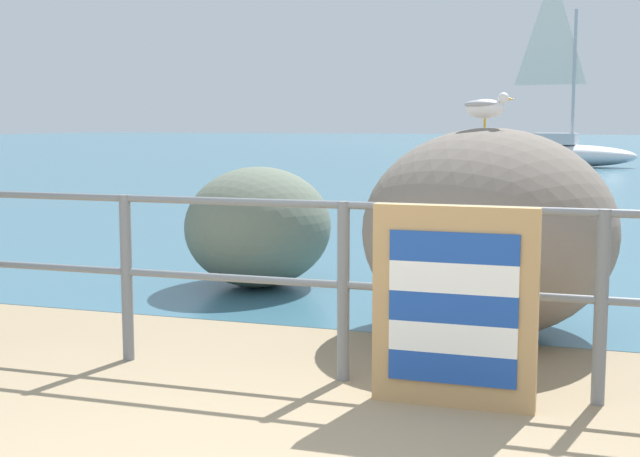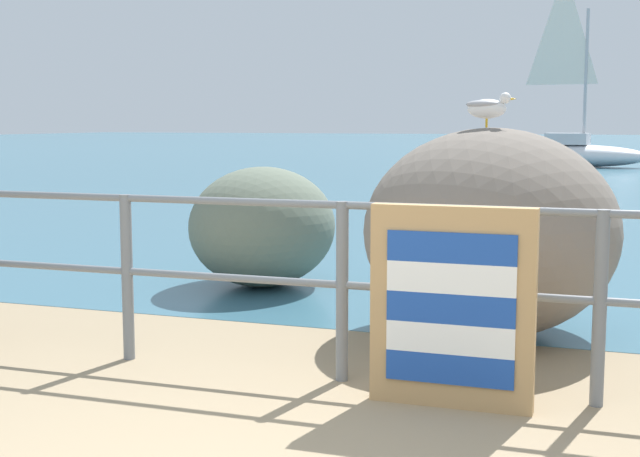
# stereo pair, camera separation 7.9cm
# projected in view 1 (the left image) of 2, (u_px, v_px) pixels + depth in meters

# --- Properties ---
(ground_plane) EXTENTS (120.00, 120.00, 0.10)m
(ground_plane) POSITION_uv_depth(u_px,v_px,m) (549.00, 181.00, 22.07)
(ground_plane) COLOR #937F60
(sea_surface) EXTENTS (120.00, 90.00, 0.01)m
(sea_surface) POSITION_uv_depth(u_px,v_px,m) (581.00, 147.00, 48.50)
(sea_surface) COLOR #38667A
(sea_surface) RESTS_ON ground_plane
(promenade_railing) EXTENTS (8.35, 0.07, 1.02)m
(promenade_railing) POSITION_uv_depth(u_px,v_px,m) (343.00, 270.00, 4.90)
(promenade_railing) COLOR slate
(promenade_railing) RESTS_ON ground_plane
(folded_deckchair_stack) EXTENTS (0.84, 0.10, 1.04)m
(folded_deckchair_stack) POSITION_uv_depth(u_px,v_px,m) (454.00, 307.00, 4.47)
(folded_deckchair_stack) COLOR tan
(folded_deckchair_stack) RESTS_ON ground_plane
(breakwater_boulder_main) EXTENTS (1.73, 1.78, 1.42)m
(breakwater_boulder_main) POSITION_uv_depth(u_px,v_px,m) (488.00, 232.00, 5.99)
(breakwater_boulder_main) COLOR slate
(breakwater_boulder_main) RESTS_ON ground
(breakwater_boulder_left) EXTENTS (1.27, 1.44, 1.06)m
(breakwater_boulder_left) POSITION_uv_depth(u_px,v_px,m) (258.00, 227.00, 7.76)
(breakwater_boulder_left) COLOR slate
(breakwater_boulder_left) RESTS_ON ground
(seagull) EXTENTS (0.34, 0.12, 0.23)m
(seagull) POSITION_uv_depth(u_px,v_px,m) (486.00, 107.00, 5.88)
(seagull) COLOR gold
(seagull) RESTS_ON breakwater_boulder_main
(sailboat) EXTENTS (4.54, 1.91, 6.16)m
(sailboat) POSITION_uv_depth(u_px,v_px,m) (563.00, 144.00, 27.84)
(sailboat) COLOR white
(sailboat) RESTS_ON sea_surface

